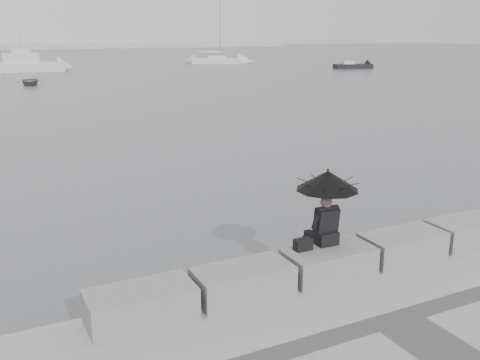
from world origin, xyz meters
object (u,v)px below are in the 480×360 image
seated_person (327,191)px  sailboat_right (217,60)px  dinghy (30,82)px  small_motorboat (353,66)px  motor_cruiser (30,64)px

seated_person → sailboat_right: 74.21m
seated_person → sailboat_right: sailboat_right is taller
seated_person → dinghy: size_ratio=0.41×
small_motorboat → seated_person: bearing=-115.7°
motor_cruiser → dinghy: bearing=-81.7°
seated_person → dinghy: (-0.46, 45.59, -1.71)m
seated_person → motor_cruiser: size_ratio=0.16×
small_motorboat → sailboat_right: bearing=135.6°
small_motorboat → dinghy: (-40.67, -4.86, -0.03)m
dinghy → small_motorboat: bearing=13.1°
sailboat_right → motor_cruiser: bearing=-138.7°
seated_person → motor_cruiser: (1.44, 63.38, -1.10)m
sailboat_right → motor_cruiser: 27.68m
motor_cruiser → dinghy: (-1.90, -17.79, -0.61)m
sailboat_right → dinghy: size_ratio=3.80×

